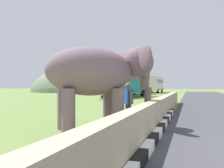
# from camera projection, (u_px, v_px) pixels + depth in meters

# --- Properties ---
(striped_curb) EXTENTS (16.20, 0.20, 0.24)m
(striped_curb) POSITION_uv_depth(u_px,v_px,m) (151.00, 144.00, 5.80)
(striped_curb) COLOR white
(striped_curb) RESTS_ON ground_plane
(barrier_parapet) EXTENTS (28.00, 0.36, 1.00)m
(barrier_parapet) POSITION_uv_depth(u_px,v_px,m) (152.00, 116.00, 8.13)
(barrier_parapet) COLOR tan
(barrier_parapet) RESTS_ON ground_plane
(elephant) EXTENTS (3.71, 3.92, 3.01)m
(elephant) POSITION_uv_depth(u_px,v_px,m) (100.00, 73.00, 8.45)
(elephant) COLOR slate
(elephant) RESTS_ON ground_plane
(person_handler) EXTENTS (0.56, 0.46, 1.66)m
(person_handler) POSITION_uv_depth(u_px,v_px,m) (128.00, 101.00, 9.44)
(person_handler) COLOR navy
(person_handler) RESTS_ON ground_plane
(bus_teal) EXTENTS (9.97, 4.89, 3.50)m
(bus_teal) POSITION_uv_depth(u_px,v_px,m) (124.00, 82.00, 31.34)
(bus_teal) COLOR teal
(bus_teal) RESTS_ON ground_plane
(bus_orange) EXTENTS (8.99, 4.00, 3.50)m
(bus_orange) POSITION_uv_depth(u_px,v_px,m) (134.00, 83.00, 41.35)
(bus_orange) COLOR orange
(bus_orange) RESTS_ON ground_plane
(bus_white) EXTENTS (10.03, 2.82, 3.50)m
(bus_white) POSITION_uv_depth(u_px,v_px,m) (155.00, 83.00, 52.53)
(bus_white) COLOR silver
(bus_white) RESTS_ON ground_plane
(cow_near) EXTENTS (1.56, 1.70, 1.23)m
(cow_near) POSITION_uv_depth(u_px,v_px,m) (105.00, 93.00, 22.83)
(cow_near) COLOR beige
(cow_near) RESTS_ON ground_plane
(hill_east) EXTENTS (34.99, 27.99, 14.81)m
(hill_east) POSITION_uv_depth(u_px,v_px,m) (88.00, 91.00, 66.41)
(hill_east) COLOR #64735A
(hill_east) RESTS_ON ground_plane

